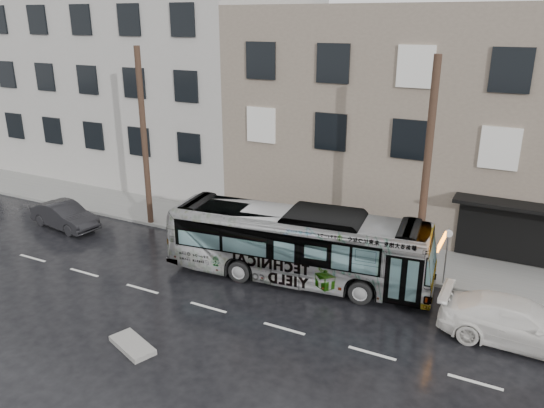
{
  "coord_description": "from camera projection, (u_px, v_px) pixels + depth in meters",
  "views": [
    {
      "loc": [
        10.21,
        -17.11,
        10.34
      ],
      "look_at": [
        0.15,
        2.5,
        2.63
      ],
      "focal_mm": 35.0,
      "sensor_mm": 36.0,
      "label": 1
    }
  ],
  "objects": [
    {
      "name": "sign_post",
      "position": [
        446.0,
        256.0,
        21.24
      ],
      "size": [
        0.06,
        0.06,
        2.4
      ],
      "primitive_type": "cylinder",
      "color": "slate",
      "rests_on": "sidewalk"
    },
    {
      "name": "ground",
      "position": [
        242.0,
        280.0,
        22.19
      ],
      "size": [
        120.0,
        120.0,
        0.0
      ],
      "primitive_type": "plane",
      "color": "black",
      "rests_on": "ground"
    },
    {
      "name": "white_sedan",
      "position": [
        519.0,
        323.0,
        17.68
      ],
      "size": [
        5.19,
        2.15,
        1.5
      ],
      "primitive_type": "imported",
      "rotation": [
        0.0,
        0.0,
        1.58
      ],
      "color": "white",
      "rests_on": "ground"
    },
    {
      "name": "dark_sedan",
      "position": [
        65.0,
        216.0,
        27.55
      ],
      "size": [
        4.24,
        1.95,
        1.35
      ],
      "primitive_type": "imported",
      "rotation": [
        0.0,
        0.0,
        1.44
      ],
      "color": "black",
      "rests_on": "ground"
    },
    {
      "name": "building_taupe",
      "position": [
        436.0,
        113.0,
        28.88
      ],
      "size": [
        20.0,
        12.0,
        11.0
      ],
      "primitive_type": "cube",
      "color": "gray",
      "rests_on": "ground"
    },
    {
      "name": "bus",
      "position": [
        297.0,
        245.0,
        21.84
      ],
      "size": [
        11.28,
        3.81,
        3.08
      ],
      "primitive_type": "imported",
      "rotation": [
        0.0,
        0.0,
        1.68
      ],
      "color": "#B2B2B2",
      "rests_on": "ground"
    },
    {
      "name": "slush_pile",
      "position": [
        132.0,
        345.0,
        17.61
      ],
      "size": [
        1.97,
        1.38,
        0.18
      ],
      "primitive_type": "cube",
      "rotation": [
        0.0,
        0.0,
        -0.36
      ],
      "color": "#9F9E97",
      "rests_on": "ground"
    },
    {
      "name": "sidewalk",
      "position": [
        291.0,
        238.0,
        26.28
      ],
      "size": [
        90.0,
        3.6,
        0.15
      ],
      "primitive_type": "cube",
      "color": "gray",
      "rests_on": "ground"
    },
    {
      "name": "utility_pole_front",
      "position": [
        426.0,
        174.0,
        20.62
      ],
      "size": [
        0.3,
        0.3,
        9.0
      ],
      "primitive_type": "cylinder",
      "color": "#3E291F",
      "rests_on": "sidewalk"
    },
    {
      "name": "utility_pole_rear",
      "position": [
        144.0,
        139.0,
        26.65
      ],
      "size": [
        0.3,
        0.3,
        9.0
      ],
      "primitive_type": "cylinder",
      "color": "#3E291F",
      "rests_on": "sidewalk"
    },
    {
      "name": "building_grey",
      "position": [
        126.0,
        52.0,
        39.22
      ],
      "size": [
        26.0,
        15.0,
        16.0
      ],
      "primitive_type": "cube",
      "color": "#A29F99",
      "rests_on": "ground"
    }
  ]
}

